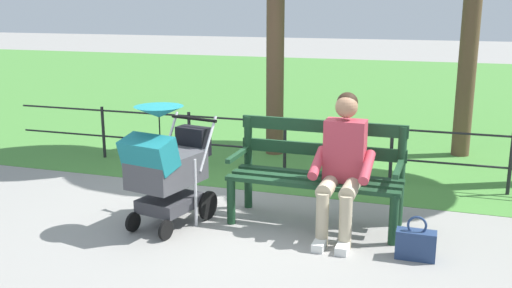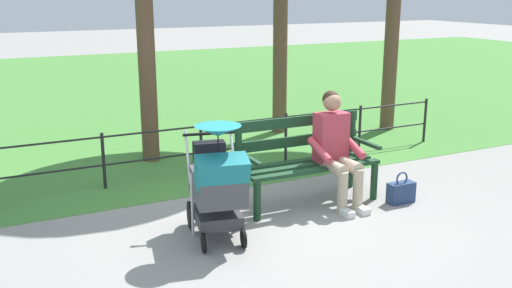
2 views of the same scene
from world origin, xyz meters
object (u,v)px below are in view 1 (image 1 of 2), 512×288
(person_on_bench, at_px, (342,161))
(handbag, at_px, (416,244))
(park_bench, at_px, (317,169))
(stroller, at_px, (166,165))

(person_on_bench, height_order, handbag, person_on_bench)
(park_bench, xyz_separation_m, handbag, (-0.95, 0.56, -0.40))
(park_bench, xyz_separation_m, person_on_bench, (-0.27, 0.22, 0.15))
(park_bench, xyz_separation_m, stroller, (1.30, 0.54, 0.07))
(person_on_bench, xyz_separation_m, handbag, (-0.68, 0.34, -0.55))
(person_on_bench, xyz_separation_m, stroller, (1.57, 0.31, -0.08))
(park_bench, relative_size, handbag, 4.35)
(park_bench, distance_m, person_on_bench, 0.38)
(stroller, xyz_separation_m, handbag, (-2.25, 0.03, -0.47))
(person_on_bench, distance_m, handbag, 0.94)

